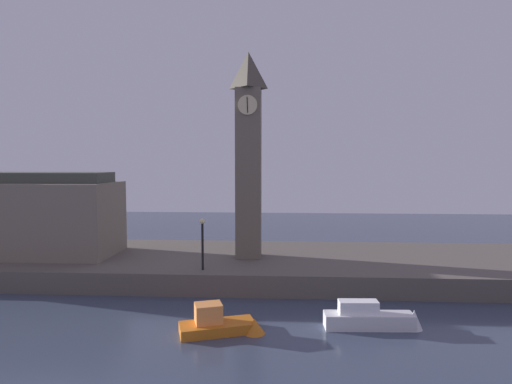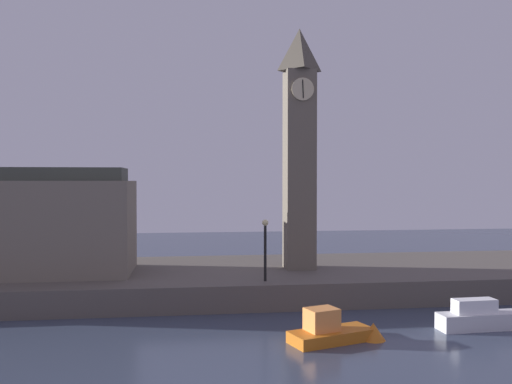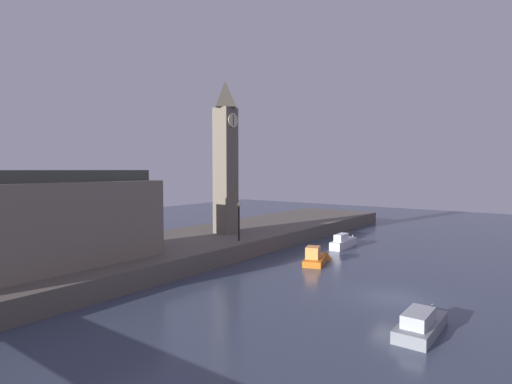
{
  "view_description": "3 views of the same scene",
  "coord_description": "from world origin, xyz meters",
  "px_view_note": "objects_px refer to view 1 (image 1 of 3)",
  "views": [
    {
      "loc": [
        8.68,
        -12.63,
        8.88
      ],
      "look_at": [
        7.0,
        16.46,
        6.77
      ],
      "focal_mm": 29.44,
      "sensor_mm": 36.0,
      "label": 1
    },
    {
      "loc": [
        -0.97,
        -14.77,
        7.26
      ],
      "look_at": [
        3.18,
        17.56,
        6.55
      ],
      "focal_mm": 37.46,
      "sensor_mm": 36.0,
      "label": 2
    },
    {
      "loc": [
        -24.89,
        -7.87,
        8.07
      ],
      "look_at": [
        7.38,
        16.31,
        5.81
      ],
      "focal_mm": 28.08,
      "sensor_mm": 36.0,
      "label": 3
    }
  ],
  "objects_px": {
    "clock_tower": "(249,153)",
    "boat_ferry_white": "(375,318)",
    "parliament_hall": "(0,214)",
    "boat_patrol_orange": "(226,324)",
    "streetlamp": "(202,238)"
  },
  "relations": [
    {
      "from": "parliament_hall",
      "to": "boat_ferry_white",
      "type": "xyz_separation_m",
      "value": [
        27.42,
        -9.86,
        -4.18
      ]
    },
    {
      "from": "parliament_hall",
      "to": "boat_patrol_orange",
      "type": "height_order",
      "value": "parliament_hall"
    },
    {
      "from": "clock_tower",
      "to": "boat_ferry_white",
      "type": "xyz_separation_m",
      "value": [
        7.52,
        -9.9,
        -9.02
      ]
    },
    {
      "from": "parliament_hall",
      "to": "streetlamp",
      "type": "relative_size",
      "value": 4.99
    },
    {
      "from": "boat_ferry_white",
      "to": "boat_patrol_orange",
      "type": "distance_m",
      "value": 7.95
    },
    {
      "from": "boat_ferry_white",
      "to": "boat_patrol_orange",
      "type": "height_order",
      "value": "boat_patrol_orange"
    },
    {
      "from": "clock_tower",
      "to": "boat_ferry_white",
      "type": "height_order",
      "value": "clock_tower"
    },
    {
      "from": "parliament_hall",
      "to": "boat_patrol_orange",
      "type": "relative_size",
      "value": 3.6
    },
    {
      "from": "parliament_hall",
      "to": "streetlamp",
      "type": "bearing_deg",
      "value": -13.35
    },
    {
      "from": "clock_tower",
      "to": "boat_ferry_white",
      "type": "distance_m",
      "value": 15.36
    },
    {
      "from": "parliament_hall",
      "to": "clock_tower",
      "type": "bearing_deg",
      "value": 0.12
    },
    {
      "from": "streetlamp",
      "to": "boat_ferry_white",
      "type": "height_order",
      "value": "streetlamp"
    },
    {
      "from": "clock_tower",
      "to": "parliament_hall",
      "type": "distance_m",
      "value": 20.48
    },
    {
      "from": "boat_patrol_orange",
      "to": "streetlamp",
      "type": "bearing_deg",
      "value": 109.89
    },
    {
      "from": "streetlamp",
      "to": "boat_patrol_orange",
      "type": "relative_size",
      "value": 0.72
    }
  ]
}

